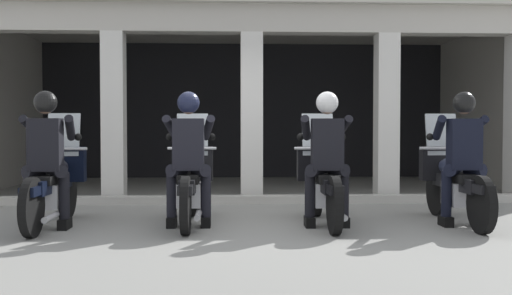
# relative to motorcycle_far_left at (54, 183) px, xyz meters

# --- Properties ---
(ground_plane) EXTENTS (80.00, 80.00, 0.00)m
(ground_plane) POSITION_rel_motorcycle_far_left_xyz_m (2.42, 3.20, -0.50)
(ground_plane) COLOR gray
(station_building) EXTENTS (9.91, 5.05, 3.28)m
(station_building) POSITION_rel_motorcycle_far_left_xyz_m (2.45, 5.00, 1.59)
(station_building) COLOR black
(station_building) RESTS_ON ground
(kerb_strip) EXTENTS (9.41, 0.24, 0.12)m
(kerb_strip) POSITION_rel_motorcycle_far_left_xyz_m (2.45, 1.96, -0.44)
(kerb_strip) COLOR #B7B5AD
(kerb_strip) RESTS_ON ground
(motorcycle_far_left) EXTENTS (0.62, 2.04, 1.35)m
(motorcycle_far_left) POSITION_rel_motorcycle_far_left_xyz_m (0.00, 0.00, 0.00)
(motorcycle_far_left) COLOR black
(motorcycle_far_left) RESTS_ON ground
(police_officer_far_left) EXTENTS (0.63, 0.61, 1.58)m
(police_officer_far_left) POSITION_rel_motorcycle_far_left_xyz_m (-0.00, -0.28, 0.44)
(police_officer_far_left) COLOR black
(police_officer_far_left) RESTS_ON ground
(motorcycle_center_left) EXTENTS (0.62, 2.04, 1.35)m
(motorcycle_center_left) POSITION_rel_motorcycle_far_left_xyz_m (1.61, 0.09, 0.00)
(motorcycle_center_left) COLOR black
(motorcycle_center_left) RESTS_ON ground
(police_officer_center_left) EXTENTS (0.63, 0.61, 1.58)m
(police_officer_center_left) POSITION_rel_motorcycle_far_left_xyz_m (1.61, -0.20, 0.44)
(police_officer_center_left) COLOR black
(police_officer_center_left) RESTS_ON ground
(motorcycle_center_right) EXTENTS (0.62, 2.04, 1.35)m
(motorcycle_center_right) POSITION_rel_motorcycle_far_left_xyz_m (3.23, 0.02, 0.00)
(motorcycle_center_right) COLOR black
(motorcycle_center_right) RESTS_ON ground
(police_officer_center_right) EXTENTS (0.63, 0.61, 1.58)m
(police_officer_center_right) POSITION_rel_motorcycle_far_left_xyz_m (3.23, -0.26, 0.44)
(police_officer_center_right) COLOR black
(police_officer_center_right) RESTS_ON ground
(motorcycle_far_right) EXTENTS (0.62, 2.04, 1.35)m
(motorcycle_far_right) POSITION_rel_motorcycle_far_left_xyz_m (4.84, -0.00, 0.00)
(motorcycle_far_right) COLOR black
(motorcycle_far_right) RESTS_ON ground
(police_officer_far_right) EXTENTS (0.63, 0.61, 1.58)m
(police_officer_far_right) POSITION_rel_motorcycle_far_left_xyz_m (4.84, -0.29, 0.44)
(police_officer_far_right) COLOR black
(police_officer_far_right) RESTS_ON ground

